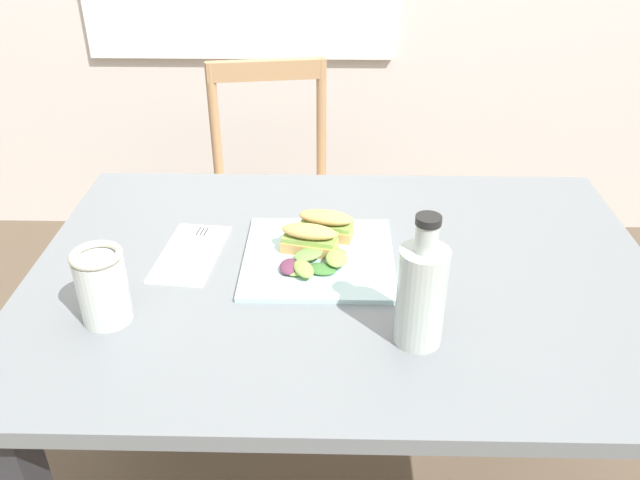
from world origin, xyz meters
TOP-DOWN VIEW (x-y plane):
  - dining_table at (0.05, 0.18)m, footprint 1.18×0.82m
  - chair_wooden_far at (-0.16, 0.98)m, footprint 0.46×0.46m
  - plate_lunch at (0.00, 0.21)m, footprint 0.29×0.29m
  - sandwich_half_front at (-0.02, 0.22)m, footprint 0.12×0.08m
  - sandwich_half_back at (0.01, 0.28)m, footprint 0.12×0.08m
  - salad_mixed_greens at (-0.01, 0.17)m, footprint 0.13×0.12m
  - napkin_folded at (-0.25, 0.22)m, footprint 0.13×0.23m
  - fork_on_napkin at (-0.25, 0.24)m, footprint 0.04×0.19m
  - bottle_cold_brew at (0.16, -0.03)m, footprint 0.08×0.08m
  - mason_jar_iced_tea at (-0.35, 0.02)m, footprint 0.08×0.08m

SIDE VIEW (x-z plane):
  - chair_wooden_far at x=-0.16m, z-range 0.01..0.88m
  - dining_table at x=0.05m, z-range 0.24..0.98m
  - napkin_folded at x=-0.25m, z-range 0.74..0.74m
  - plate_lunch at x=0.00m, z-range 0.74..0.75m
  - fork_on_napkin at x=-0.25m, z-range 0.74..0.75m
  - salad_mixed_greens at x=-0.01m, z-range 0.75..0.77m
  - sandwich_half_front at x=-0.02m, z-range 0.75..0.81m
  - sandwich_half_back at x=0.01m, z-range 0.75..0.81m
  - mason_jar_iced_tea at x=-0.35m, z-range 0.73..0.87m
  - bottle_cold_brew at x=0.16m, z-range 0.71..0.93m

